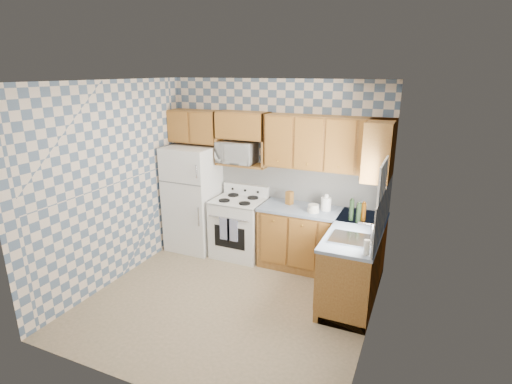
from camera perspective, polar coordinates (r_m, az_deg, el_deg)
floor at (r=5.27m, az=-3.93°, el=-15.31°), size 3.40×3.40×0.00m
back_wall at (r=6.09m, az=2.80°, el=3.10°), size 3.40×0.02×2.70m
right_wall at (r=4.20m, az=16.74°, el=-4.09°), size 0.02×3.20×2.70m
backsplash_back at (r=5.99m, az=6.31°, el=1.30°), size 2.60×0.02×0.56m
backsplash_right at (r=5.01m, az=17.71°, el=-2.61°), size 0.02×1.60×0.56m
refrigerator at (r=6.49m, az=-8.97°, el=-0.90°), size 0.75×0.70×1.68m
stove_body at (r=6.26m, az=-2.43°, el=-5.16°), size 0.76×0.65×0.90m
cooktop at (r=6.11m, az=-2.48°, el=-1.20°), size 0.76×0.65×0.02m
backguard at (r=6.31m, az=-1.40°, el=0.33°), size 0.76×0.08×0.17m
dish_towel_left at (r=5.97m, az=-4.46°, el=-5.26°), size 0.16×0.02×0.35m
dish_towel_right at (r=5.91m, az=-3.39°, el=-5.45°), size 0.16×0.02×0.35m
base_cabinets_back at (r=5.88m, az=9.18°, el=-7.02°), size 1.75×0.60×0.88m
base_cabinets_right at (r=5.33m, az=13.84°, el=-9.94°), size 0.60×1.60×0.88m
countertop_back at (r=5.70m, az=9.39°, el=-2.81°), size 1.77×0.63×0.04m
countertop_right at (r=5.14m, az=14.14°, el=-5.35°), size 0.63×1.60×0.04m
upper_cabinets_back at (r=5.59m, az=10.22°, el=6.84°), size 1.75×0.33×0.74m
upper_cabinets_fridge at (r=6.40m, az=-8.66°, el=9.27°), size 0.82×0.33×0.50m
upper_cabinets_right at (r=5.29m, az=17.25°, el=5.78°), size 0.33×0.70×0.74m
microwave_shelf at (r=6.10m, az=-1.88°, el=3.97°), size 0.80×0.33×0.03m
microwave at (r=6.12m, az=-2.71°, el=5.71°), size 0.59×0.40×0.33m
sink at (r=4.81m, az=13.48°, el=-6.57°), size 0.48×0.40×0.03m
window at (r=4.60m, az=17.41°, el=-1.02°), size 0.02×0.66×0.86m
bottle_0 at (r=5.37m, az=13.48°, el=-2.52°), size 0.06×0.06×0.28m
bottle_1 at (r=5.32m, az=14.45°, el=-2.90°), size 0.06×0.06×0.26m
bottle_2 at (r=5.39m, az=15.11°, el=-2.78°), size 0.06×0.06×0.24m
knife_block at (r=5.87m, az=4.80°, el=-0.83°), size 0.12×0.12×0.20m
electric_kettle at (r=5.69m, az=9.97°, el=-1.68°), size 0.15×0.15×0.18m
food_containers at (r=5.60m, az=8.19°, el=-2.32°), size 0.17×0.17×0.11m
soap_bottle at (r=4.45m, az=15.53°, el=-7.64°), size 0.06×0.06×0.17m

